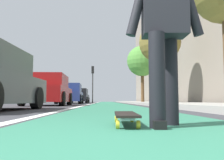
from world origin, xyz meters
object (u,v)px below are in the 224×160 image
at_px(skater_person, 164,24).
at_px(skateboard, 126,115).
at_px(parked_car_mid, 48,91).
at_px(street_tree_mid, 160,43).
at_px(street_tree_far, 142,61).
at_px(pedestrian_distant, 168,86).
at_px(parked_car_end, 79,96).
at_px(parked_car_far, 70,94).
at_px(traffic_light, 93,77).

bearing_deg(skater_person, skateboard, 66.68).
relative_size(parked_car_mid, street_tree_mid, 0.87).
relative_size(skater_person, street_tree_far, 0.34).
xyz_separation_m(street_tree_mid, pedestrian_distant, (-2.41, 0.20, -2.66)).
xyz_separation_m(skateboard, street_tree_far, (17.93, -2.92, 3.47)).
bearing_deg(street_tree_far, pedestrian_distant, 178.76).
xyz_separation_m(parked_car_end, pedestrian_distant, (-14.05, -5.68, 0.20)).
bearing_deg(street_tree_far, skateboard, 170.75).
height_order(skater_person, parked_car_far, skater_person).
bearing_deg(skateboard, skater_person, -113.32).
relative_size(skateboard, parked_car_end, 0.19).
distance_m(skater_person, traffic_light, 24.82).
bearing_deg(street_tree_mid, parked_car_mid, 106.73).
height_order(street_tree_mid, pedestrian_distant, street_tree_mid).
bearing_deg(parked_car_far, parked_car_mid, 178.98).
xyz_separation_m(traffic_light, pedestrian_distant, (-15.64, -4.34, -1.92)).
xyz_separation_m(skater_person, street_tree_far, (18.08, -2.57, 2.62)).
bearing_deg(parked_car_far, pedestrian_distant, -141.98).
bearing_deg(pedestrian_distant, street_tree_far, -1.24).
distance_m(skater_person, street_tree_far, 18.45).
bearing_deg(pedestrian_distant, skater_person, 165.25).
bearing_deg(traffic_light, pedestrian_distant, -164.49).
xyz_separation_m(skater_person, parked_car_end, (23.08, 3.30, -0.24)).
height_order(parked_car_end, street_tree_mid, street_tree_mid).
relative_size(parked_car_mid, street_tree_far, 0.85).
height_order(parked_car_mid, pedestrian_distant, pedestrian_distant).
xyz_separation_m(skateboard, traffic_light, (24.53, 1.62, 2.72)).
height_order(traffic_light, street_tree_far, street_tree_far).
bearing_deg(parked_car_far, skateboard, -169.89).
bearing_deg(parked_car_end, street_tree_far, -130.39).
distance_m(skateboard, skater_person, 0.92).
relative_size(skater_person, traffic_light, 0.40).
xyz_separation_m(street_tree_mid, street_tree_far, (6.64, -0.00, 0.01)).
bearing_deg(skateboard, street_tree_mid, -14.49).
height_order(skateboard, parked_car_far, parked_car_far).
relative_size(parked_car_end, pedestrian_distant, 2.79).
height_order(skater_person, parked_car_mid, skater_person).
bearing_deg(street_tree_mid, skateboard, 165.51).
bearing_deg(parked_car_end, pedestrian_distant, -157.98).
xyz_separation_m(skater_person, parked_car_mid, (9.67, 3.32, -0.23)).
bearing_deg(skater_person, street_tree_far, -8.10).
xyz_separation_m(skateboard, parked_car_end, (22.93, 2.96, 0.60)).
distance_m(street_tree_far, pedestrian_distant, 9.44).
bearing_deg(parked_car_end, skateboard, -172.65).
bearing_deg(parked_car_end, parked_car_mid, 179.94).
distance_m(parked_car_mid, traffic_light, 15.21).
bearing_deg(street_tree_mid, street_tree_far, -0.00).
relative_size(parked_car_far, traffic_light, 1.03).
height_order(parked_car_far, traffic_light, traffic_light).
bearing_deg(street_tree_far, parked_car_far, 108.31).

